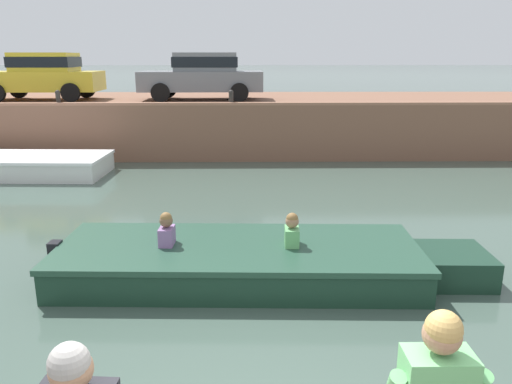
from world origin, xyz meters
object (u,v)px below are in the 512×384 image
car_leftmost_yellow (43,74)px  car_left_inner_grey (203,74)px  mooring_bollard_west (58,97)px  mooring_bollard_mid (231,97)px  motorboat_passing (255,261)px

car_leftmost_yellow → car_left_inner_grey: bearing=-0.0°
car_left_inner_grey → mooring_bollard_west: (-4.22, -1.88, -0.61)m
car_leftmost_yellow → mooring_bollard_mid: car_leftmost_yellow is taller
mooring_bollard_west → car_left_inner_grey: bearing=24.0°
car_leftmost_yellow → car_left_inner_grey: same height
car_leftmost_yellow → car_left_inner_grey: size_ratio=0.94×
car_leftmost_yellow → mooring_bollard_west: car_leftmost_yellow is taller
car_left_inner_grey → mooring_bollard_mid: (0.99, -1.88, -0.61)m
mooring_bollard_west → mooring_bollard_mid: (5.21, 0.00, 0.00)m
motorboat_passing → car_leftmost_yellow: bearing=123.5°
motorboat_passing → mooring_bollard_mid: size_ratio=14.26×
car_left_inner_grey → mooring_bollard_west: car_left_inner_grey is taller
car_leftmost_yellow → motorboat_passing: bearing=-56.5°
car_left_inner_grey → mooring_bollard_west: size_ratio=9.24×
car_left_inner_grey → mooring_bollard_west: bearing=-156.0°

